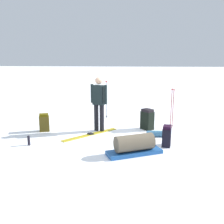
% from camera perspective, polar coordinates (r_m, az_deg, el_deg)
% --- Properties ---
extents(ground_plane, '(80.00, 80.00, 0.00)m').
position_cam_1_polar(ground_plane, '(7.75, 0.00, -5.05)').
color(ground_plane, white).
extents(skier_standing, '(0.34, 0.53, 1.70)m').
position_cam_1_polar(skier_standing, '(7.89, -2.95, 2.41)').
color(skier_standing, black).
rests_on(skier_standing, ground_plane).
extents(ski_pair_near, '(1.47, 1.51, 0.05)m').
position_cam_1_polar(ski_pair_near, '(7.75, -4.81, -5.02)').
color(ski_pair_near, '#AF9B22').
rests_on(ski_pair_near, ground_plane).
extents(backpack_large_dark, '(0.46, 0.45, 0.66)m').
position_cam_1_polar(backpack_large_dark, '(8.27, 7.87, -1.67)').
color(backpack_large_dark, black).
rests_on(backpack_large_dark, ground_plane).
extents(backpack_bright, '(0.33, 0.36, 0.56)m').
position_cam_1_polar(backpack_bright, '(8.30, -14.89, -2.32)').
color(backpack_bright, '#504215').
rests_on(backpack_bright, ground_plane).
extents(backpack_small_spare, '(0.35, 0.28, 0.56)m').
position_cam_1_polar(backpack_small_spare, '(6.89, 12.11, -5.31)').
color(backpack_small_spare, black).
rests_on(backpack_small_spare, ground_plane).
extents(ski_poles_planted_near, '(0.15, 0.09, 1.40)m').
position_cam_1_polar(ski_poles_planted_near, '(9.53, -1.26, 3.18)').
color(ski_poles_planted_near, '#B0B6BF').
rests_on(ski_poles_planted_near, ground_plane).
extents(ski_poles_planted_far, '(0.20, 0.11, 1.28)m').
position_cam_1_polar(ski_poles_planted_far, '(8.58, 13.29, 1.30)').
color(ski_poles_planted_far, maroon).
rests_on(ski_poles_planted_far, ground_plane).
extents(gear_sled, '(0.95, 1.42, 0.49)m').
position_cam_1_polar(gear_sled, '(6.27, 5.00, -7.38)').
color(gear_sled, '#1C4F94').
rests_on(gear_sled, ground_plane).
extents(sleeping_mat_rolled, '(0.22, 0.56, 0.18)m').
position_cam_1_polar(sleeping_mat_rolled, '(7.65, 9.83, -4.79)').
color(sleeping_mat_rolled, '#38688C').
rests_on(sleeping_mat_rolled, ground_plane).
extents(thermos_bottle, '(0.07, 0.07, 0.26)m').
position_cam_1_polar(thermos_bottle, '(7.19, -18.09, -6.08)').
color(thermos_bottle, black).
rests_on(thermos_bottle, ground_plane).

